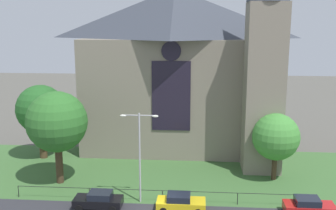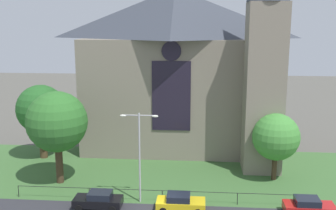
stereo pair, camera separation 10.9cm
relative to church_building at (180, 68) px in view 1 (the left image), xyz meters
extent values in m
plane|color=#56544C|center=(-0.65, -9.01, -10.27)|extent=(160.00, 160.00, 0.00)
cube|color=#3D6633|center=(-0.65, -11.01, -10.27)|extent=(120.00, 20.00, 0.01)
cube|color=gray|center=(-0.77, 0.63, -3.27)|extent=(22.00, 12.00, 14.00)
pyramid|color=#383D47|center=(-0.77, 0.63, 6.73)|extent=(22.00, 12.00, 6.00)
cube|color=black|center=(-0.77, -5.42, -2.57)|extent=(4.40, 0.16, 8.00)
cylinder|color=black|center=(-0.77, -5.42, 2.53)|extent=(2.20, 0.15, 2.20)
cube|color=gray|center=(9.23, -7.37, -1.27)|extent=(4.00, 4.00, 18.00)
cylinder|color=black|center=(-0.77, -16.51, -9.17)|extent=(26.92, 0.05, 0.05)
cylinder|color=black|center=(-14.23, -16.51, -9.72)|extent=(0.07, 0.07, 1.10)
cylinder|color=black|center=(-7.50, -16.51, -9.72)|extent=(0.06, 0.07, 1.10)
cylinder|color=black|center=(-0.77, -16.51, -9.72)|extent=(0.07, 0.07, 1.10)
cylinder|color=black|center=(5.96, -16.51, -9.72)|extent=(0.06, 0.07, 1.10)
cylinder|color=black|center=(12.69, -16.51, -9.72)|extent=(0.07, 0.07, 1.10)
cylinder|color=#423021|center=(10.23, -10.27, -8.89)|extent=(0.51, 0.51, 2.77)
sphere|color=#428C38|center=(10.23, -10.27, -5.70)|extent=(4.80, 4.80, 4.80)
cylinder|color=#4C3823|center=(-16.10, -5.54, -8.36)|extent=(0.88, 0.88, 3.82)
sphere|color=#235B23|center=(-16.10, -5.54, -4.31)|extent=(5.71, 5.71, 5.71)
cylinder|color=#423021|center=(-11.56, -12.79, -8.22)|extent=(0.73, 0.73, 4.09)
sphere|color=#2D6B28|center=(-11.56, -12.79, -3.91)|extent=(6.04, 6.04, 6.04)
cylinder|color=#B2B2B7|center=(-2.78, -16.61, -6.14)|extent=(0.16, 0.16, 8.27)
cylinder|color=#B2B2B7|center=(-3.48, -16.61, -2.20)|extent=(1.40, 0.10, 0.10)
cylinder|color=#B2B2B7|center=(-2.08, -16.61, -2.20)|extent=(1.40, 0.10, 0.10)
ellipsoid|color=white|center=(-4.18, -16.61, -2.25)|extent=(0.57, 0.26, 0.20)
ellipsoid|color=white|center=(-1.38, -16.61, -2.25)|extent=(0.57, 0.26, 0.20)
cube|color=black|center=(-6.28, -18.13, -9.66)|extent=(4.21, 1.82, 0.70)
cube|color=black|center=(-6.08, -18.13, -9.04)|extent=(2.01, 1.61, 0.55)
cylinder|color=black|center=(-7.75, -19.02, -9.95)|extent=(0.64, 0.22, 0.64)
cylinder|color=black|center=(-7.74, -17.22, -9.95)|extent=(0.64, 0.22, 0.64)
cylinder|color=black|center=(-4.81, -19.04, -9.95)|extent=(0.64, 0.22, 0.64)
cylinder|color=black|center=(-4.80, -17.24, -9.95)|extent=(0.64, 0.22, 0.64)
cube|color=gold|center=(0.98, -18.05, -9.66)|extent=(4.21, 1.82, 0.70)
cube|color=black|center=(0.78, -18.06, -9.04)|extent=(2.01, 1.61, 0.55)
cylinder|color=black|center=(2.45, -17.15, -9.95)|extent=(0.64, 0.22, 0.64)
cylinder|color=black|center=(-0.49, -17.16, -9.95)|extent=(0.64, 0.22, 0.64)
cube|color=#B21919|center=(11.83, -17.96, -9.66)|extent=(4.20, 1.80, 0.70)
cube|color=black|center=(11.63, -17.96, -9.04)|extent=(2.00, 1.60, 0.55)
cylinder|color=black|center=(13.30, -17.07, -9.95)|extent=(0.64, 0.22, 0.64)
cylinder|color=black|center=(10.36, -17.06, -9.95)|extent=(0.64, 0.22, 0.64)
camera|label=1|loc=(2.36, -50.37, 5.89)|focal=43.17mm
camera|label=2|loc=(2.46, -50.37, 5.89)|focal=43.17mm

